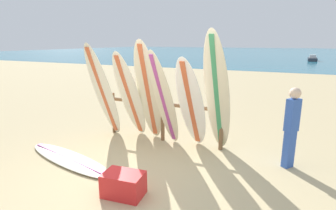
# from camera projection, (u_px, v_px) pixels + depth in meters

# --- Properties ---
(ground_plane) EXTENTS (120.00, 120.00, 0.00)m
(ground_plane) POSITION_uv_depth(u_px,v_px,m) (135.00, 176.00, 4.60)
(ground_plane) COLOR tan
(ocean_water) EXTENTS (120.00, 80.00, 0.01)m
(ocean_water) POSITION_uv_depth(u_px,v_px,m) (279.00, 52.00, 55.94)
(ocean_water) COLOR teal
(ocean_water) RESTS_ON ground
(surfboard_rack) EXTENTS (2.85, 0.09, 1.02)m
(surfboard_rack) POSITION_uv_depth(u_px,v_px,m) (163.00, 113.00, 6.14)
(surfboard_rack) COLOR brown
(surfboard_rack) RESTS_ON ground
(surfboard_leaning_far_left) EXTENTS (0.67, 0.96, 2.26)m
(surfboard_leaning_far_left) POSITION_uv_depth(u_px,v_px,m) (103.00, 92.00, 6.18)
(surfboard_leaning_far_left) COLOR silver
(surfboard_leaning_far_left) RESTS_ON ground
(surfboard_leaning_left) EXTENTS (0.58, 1.03, 2.09)m
(surfboard_leaning_left) POSITION_uv_depth(u_px,v_px,m) (130.00, 96.00, 6.10)
(surfboard_leaning_left) COLOR silver
(surfboard_leaning_left) RESTS_ON ground
(surfboard_leaning_center_left) EXTENTS (0.60, 0.94, 2.33)m
(surfboard_leaning_center_left) POSITION_uv_depth(u_px,v_px,m) (149.00, 93.00, 5.89)
(surfboard_leaning_center_left) COLOR beige
(surfboard_leaning_center_left) RESTS_ON ground
(surfboard_leaning_center) EXTENTS (0.63, 1.02, 2.14)m
(surfboard_leaning_center) POSITION_uv_depth(u_px,v_px,m) (164.00, 100.00, 5.59)
(surfboard_leaning_center) COLOR beige
(surfboard_leaning_center) RESTS_ON ground
(surfboard_leaning_center_right) EXTENTS (0.66, 1.02, 2.02)m
(surfboard_leaning_center_right) POSITION_uv_depth(u_px,v_px,m) (191.00, 104.00, 5.47)
(surfboard_leaning_center_right) COLOR white
(surfboard_leaning_center_right) RESTS_ON ground
(surfboard_leaning_right) EXTENTS (0.61, 0.97, 2.51)m
(surfboard_leaning_right) POSITION_uv_depth(u_px,v_px,m) (217.00, 94.00, 5.24)
(surfboard_leaning_right) COLOR beige
(surfboard_leaning_right) RESTS_ON ground
(surfboard_lying_on_sand) EXTENTS (2.55, 1.08, 0.08)m
(surfboard_lying_on_sand) POSITION_uv_depth(u_px,v_px,m) (69.00, 159.00, 5.20)
(surfboard_lying_on_sand) COLOR silver
(surfboard_lying_on_sand) RESTS_ON ground
(beachgoer_standing) EXTENTS (0.26, 0.28, 1.49)m
(beachgoer_standing) POSITION_uv_depth(u_px,v_px,m) (292.00, 124.00, 4.77)
(beachgoer_standing) COLOR #3359B2
(beachgoer_standing) RESTS_ON ground
(small_boat_offshore) EXTENTS (1.05, 2.71, 0.71)m
(small_boat_offshore) POSITION_uv_depth(u_px,v_px,m) (312.00, 59.00, 31.64)
(small_boat_offshore) COLOR #333842
(small_boat_offshore) RESTS_ON ocean_water
(cooler_box) EXTENTS (0.64, 0.46, 0.36)m
(cooler_box) POSITION_uv_depth(u_px,v_px,m) (124.00, 184.00, 3.99)
(cooler_box) COLOR red
(cooler_box) RESTS_ON ground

